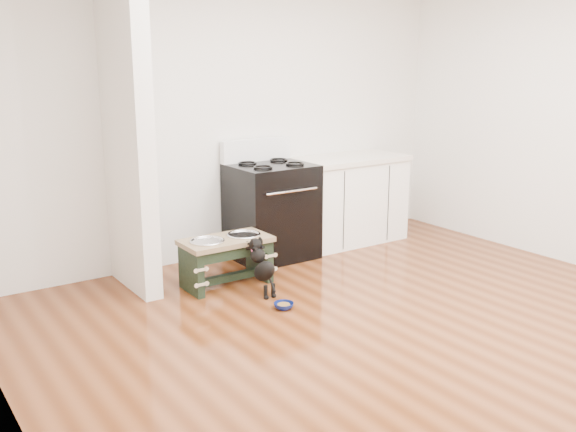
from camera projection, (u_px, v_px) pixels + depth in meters
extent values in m
plane|color=#4F240E|center=(410.00, 339.00, 4.48)|extent=(5.00, 5.00, 0.00)
plane|color=silver|center=(230.00, 118.00, 6.16)|extent=(5.00, 0.00, 5.00)
plane|color=silver|center=(9.00, 191.00, 2.78)|extent=(0.00, 5.00, 5.00)
cube|color=silver|center=(127.00, 129.00, 5.19)|extent=(0.15, 0.80, 2.70)
cube|color=black|center=(272.00, 211.00, 6.23)|extent=(0.76, 0.65, 0.92)
cube|color=black|center=(290.00, 224.00, 6.00)|extent=(0.58, 0.02, 0.50)
cylinder|color=silver|center=(292.00, 191.00, 5.89)|extent=(0.56, 0.02, 0.02)
cube|color=white|center=(256.00, 150.00, 6.31)|extent=(0.76, 0.08, 0.22)
torus|color=black|center=(263.00, 167.00, 5.91)|extent=(0.18, 0.18, 0.02)
torus|color=black|center=(295.00, 164.00, 6.10)|extent=(0.18, 0.18, 0.02)
torus|color=black|center=(247.00, 163.00, 6.13)|extent=(0.18, 0.18, 0.02)
torus|color=black|center=(279.00, 160.00, 6.33)|extent=(0.18, 0.18, 0.02)
cube|color=white|center=(348.00, 202.00, 6.80)|extent=(1.20, 0.60, 0.86)
cube|color=beige|center=(349.00, 159.00, 6.69)|extent=(1.24, 0.64, 0.05)
cube|color=black|center=(363.00, 242.00, 6.68)|extent=(1.20, 0.06, 0.10)
cube|color=black|center=(191.00, 271.00, 5.33)|extent=(0.06, 0.37, 0.38)
cube|color=black|center=(259.00, 257.00, 5.70)|extent=(0.06, 0.37, 0.38)
cube|color=black|center=(236.00, 253.00, 5.35)|extent=(0.61, 0.03, 0.09)
cube|color=black|center=(227.00, 278.00, 5.54)|extent=(0.61, 0.06, 0.06)
cube|color=brown|center=(226.00, 241.00, 5.46)|extent=(0.76, 0.41, 0.04)
cylinder|color=silver|center=(207.00, 244.00, 5.36)|extent=(0.26, 0.26, 0.05)
cylinder|color=silver|center=(244.00, 237.00, 5.56)|extent=(0.26, 0.26, 0.05)
torus|color=silver|center=(207.00, 241.00, 5.36)|extent=(0.30, 0.30, 0.02)
torus|color=silver|center=(244.00, 234.00, 5.55)|extent=(0.30, 0.30, 0.02)
cylinder|color=black|center=(266.00, 292.00, 5.22)|extent=(0.03, 0.03, 0.11)
cylinder|color=black|center=(273.00, 290.00, 5.26)|extent=(0.03, 0.03, 0.11)
sphere|color=black|center=(266.00, 298.00, 5.22)|extent=(0.04, 0.04, 0.04)
sphere|color=black|center=(274.00, 296.00, 5.26)|extent=(0.04, 0.04, 0.04)
ellipsoid|color=black|center=(264.00, 271.00, 5.26)|extent=(0.13, 0.31, 0.27)
sphere|color=black|center=(258.00, 255.00, 5.32)|extent=(0.13, 0.13, 0.13)
sphere|color=black|center=(255.00, 245.00, 5.33)|extent=(0.11, 0.11, 0.11)
sphere|color=black|center=(247.00, 243.00, 5.37)|extent=(0.04, 0.04, 0.04)
sphere|color=black|center=(255.00, 242.00, 5.40)|extent=(0.04, 0.04, 0.04)
cylinder|color=black|center=(272.00, 286.00, 5.19)|extent=(0.02, 0.09, 0.10)
torus|color=#CB3B64|center=(257.00, 250.00, 5.32)|extent=(0.10, 0.07, 0.09)
imported|color=#0C1754|center=(284.00, 306.00, 5.02)|extent=(0.16, 0.16, 0.05)
cylinder|color=#523917|center=(284.00, 305.00, 5.02)|extent=(0.10, 0.10, 0.02)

